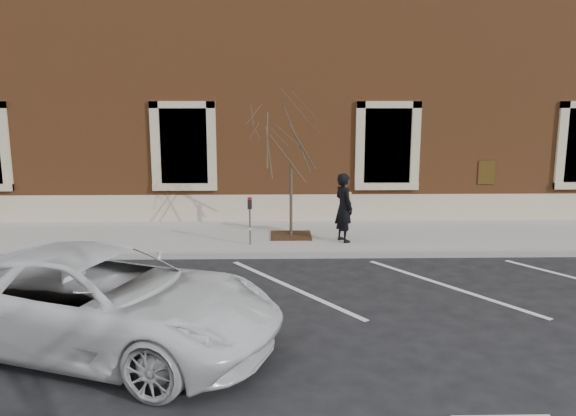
{
  "coord_description": "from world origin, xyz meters",
  "views": [
    {
      "loc": [
        -0.28,
        -13.05,
        3.74
      ],
      "look_at": [
        0.0,
        0.6,
        1.1
      ],
      "focal_mm": 35.0,
      "sensor_mm": 36.0,
      "label": 1
    }
  ],
  "objects_px": {
    "white_truck": "(101,300)",
    "sapling": "(291,144)",
    "man": "(344,208)",
    "parking_meter": "(250,212)"
  },
  "relations": [
    {
      "from": "man",
      "to": "sapling",
      "type": "distance_m",
      "value": 2.15
    },
    {
      "from": "white_truck",
      "to": "sapling",
      "type": "bearing_deg",
      "value": -5.69
    },
    {
      "from": "man",
      "to": "white_truck",
      "type": "distance_m",
      "value": 7.37
    },
    {
      "from": "parking_meter",
      "to": "white_truck",
      "type": "xyz_separation_m",
      "value": [
        -1.98,
        -5.62,
        -0.23
      ]
    },
    {
      "from": "man",
      "to": "sapling",
      "type": "bearing_deg",
      "value": 40.88
    },
    {
      "from": "man",
      "to": "sapling",
      "type": "height_order",
      "value": "sapling"
    },
    {
      "from": "sapling",
      "to": "white_truck",
      "type": "bearing_deg",
      "value": -114.9
    },
    {
      "from": "man",
      "to": "sapling",
      "type": "xyz_separation_m",
      "value": [
        -1.33,
        0.59,
        1.58
      ]
    },
    {
      "from": "man",
      "to": "white_truck",
      "type": "relative_size",
      "value": 0.32
    },
    {
      "from": "parking_meter",
      "to": "white_truck",
      "type": "distance_m",
      "value": 5.96
    }
  ]
}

